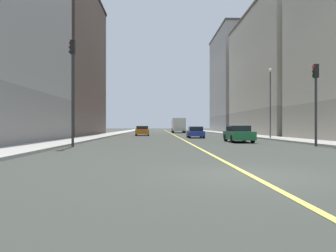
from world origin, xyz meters
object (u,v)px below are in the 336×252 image
(building_right_midblock, at_px, (55,62))
(traffic_light_right_near, at_px, (72,79))
(traffic_light_left_near, at_px, (316,93))
(car_blue, at_px, (195,132))
(car_green, at_px, (238,134))
(box_truck, at_px, (178,125))
(street_lamp_left_near, at_px, (270,96))
(car_orange, at_px, (142,131))
(building_left_mid, at_px, (282,73))
(building_left_far, at_px, (240,82))

(building_right_midblock, relative_size, traffic_light_right_near, 3.19)
(traffic_light_left_near, bearing_deg, car_blue, 110.58)
(car_green, bearing_deg, box_truck, 93.62)
(traffic_light_left_near, distance_m, street_lamp_left_near, 11.79)
(car_blue, bearing_deg, car_orange, 124.25)
(building_left_mid, relative_size, car_orange, 5.90)
(car_blue, bearing_deg, traffic_light_right_near, -121.16)
(traffic_light_left_near, relative_size, box_truck, 0.72)
(car_green, height_order, box_truck, box_truck)
(car_orange, relative_size, box_truck, 0.59)
(building_left_mid, bearing_deg, car_green, -118.10)
(building_left_far, bearing_deg, building_left_mid, -90.00)
(building_left_far, distance_m, traffic_light_right_near, 61.76)
(street_lamp_left_near, bearing_deg, traffic_light_left_near, -94.97)
(car_blue, height_order, box_truck, box_truck)
(building_right_midblock, distance_m, traffic_light_left_near, 36.14)
(traffic_light_left_near, bearing_deg, building_left_mid, 73.14)
(building_left_mid, xyz_separation_m, traffic_light_left_near, (-8.96, -29.56, -6.09))
(building_left_mid, xyz_separation_m, car_orange, (-21.55, -3.79, -8.95))
(car_green, relative_size, car_orange, 1.01)
(car_blue, bearing_deg, box_truck, 90.19)
(building_left_far, height_order, traffic_light_right_near, building_left_far)
(box_truck, bearing_deg, traffic_light_left_near, -82.31)
(car_orange, relative_size, car_blue, 1.12)
(traffic_light_left_near, height_order, box_truck, traffic_light_left_near)
(street_lamp_left_near, relative_size, car_blue, 1.80)
(traffic_light_left_near, xyz_separation_m, car_blue, (-6.09, 16.22, -2.91))
(street_lamp_left_near, xyz_separation_m, box_truck, (-7.21, 34.11, -2.83))
(building_left_far, distance_m, building_right_midblock, 45.67)
(street_lamp_left_near, relative_size, car_green, 1.59)
(street_lamp_left_near, relative_size, car_orange, 1.60)
(street_lamp_left_near, bearing_deg, building_left_mid, 66.03)
(building_right_midblock, bearing_deg, car_orange, 1.95)
(car_green, height_order, car_blue, car_green)
(traffic_light_left_near, distance_m, car_orange, 28.82)
(street_lamp_left_near, xyz_separation_m, car_orange, (-13.61, 14.06, -3.75))
(traffic_light_left_near, relative_size, car_orange, 1.23)
(traffic_light_left_near, xyz_separation_m, street_lamp_left_near, (1.02, 11.71, 0.89))
(traffic_light_right_near, distance_m, car_orange, 26.24)
(building_right_midblock, xyz_separation_m, box_truck, (18.63, 20.47, -8.81))
(building_left_mid, height_order, street_lamp_left_near, building_left_mid)
(traffic_light_left_near, height_order, car_blue, traffic_light_left_near)
(traffic_light_right_near, distance_m, street_lamp_left_near, 20.57)
(car_green, bearing_deg, traffic_light_right_near, -154.17)
(car_green, bearing_deg, street_lamp_left_near, 51.02)
(box_truck, bearing_deg, car_green, -86.38)
(street_lamp_left_near, bearing_deg, building_right_midblock, 152.16)
(building_left_mid, distance_m, building_left_far, 26.58)
(car_blue, bearing_deg, street_lamp_left_near, -32.41)
(building_right_midblock, bearing_deg, traffic_light_right_near, -70.61)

